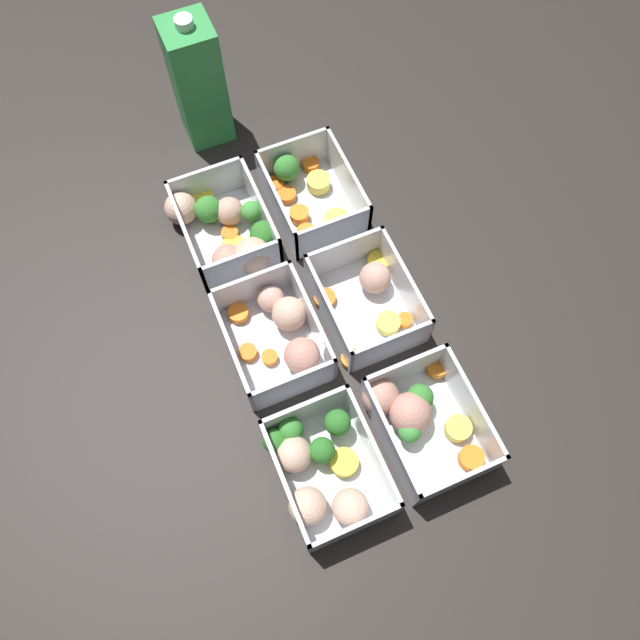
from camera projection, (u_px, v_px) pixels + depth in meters
name	position (u px, v px, depth m)	size (l,w,h in m)	color
ground_plane	(320.00, 327.00, 0.82)	(4.00, 4.00, 0.00)	#282321
container_near_left	(226.00, 230.00, 0.85)	(0.18, 0.14, 0.06)	silver
container_near_center	(281.00, 333.00, 0.79)	(0.15, 0.11, 0.06)	silver
container_near_right	(320.00, 470.00, 0.72)	(0.15, 0.12, 0.06)	silver
container_far_left	(308.00, 193.00, 0.88)	(0.16, 0.11, 0.06)	silver
container_far_center	(369.00, 297.00, 0.82)	(0.15, 0.13, 0.06)	silver
container_far_right	(417.00, 416.00, 0.75)	(0.16, 0.14, 0.06)	silver
juice_carton	(198.00, 83.00, 0.87)	(0.07, 0.07, 0.20)	green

